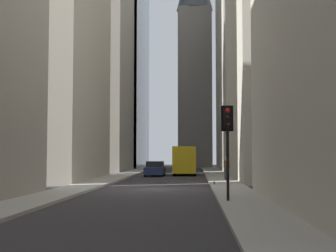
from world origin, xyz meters
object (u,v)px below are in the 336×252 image
at_px(delivery_truck, 185,160).
at_px(sedan_navy, 155,169).
at_px(pedestrian, 227,167).
at_px(discarded_bottle, 214,183).
at_px(traffic_light_foreground, 228,130).

height_order(delivery_truck, sedan_navy, delivery_truck).
bearing_deg(delivery_truck, pedestrian, -162.94).
distance_m(delivery_truck, discarded_bottle, 17.30).
bearing_deg(sedan_navy, traffic_light_foreground, -168.14).
distance_m(sedan_navy, traffic_light_foreground, 25.45).
bearing_deg(delivery_truck, discarded_bottle, -172.49).
xyz_separation_m(sedan_navy, discarded_bottle, (-14.52, -5.06, -0.42)).
distance_m(traffic_light_foreground, pedestrian, 16.32).
bearing_deg(discarded_bottle, pedestrian, -11.41).
bearing_deg(traffic_light_foreground, discarded_bottle, 0.84).
relative_size(pedestrian, discarded_bottle, 6.37).
bearing_deg(pedestrian, delivery_truck, 17.06).
relative_size(delivery_truck, pedestrian, 3.75).
bearing_deg(pedestrian, sedan_navy, 35.87).
distance_m(delivery_truck, traffic_light_foreground, 27.54).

